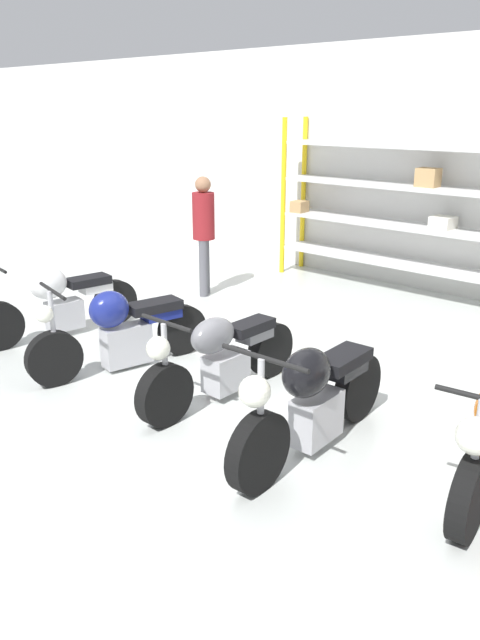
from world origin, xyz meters
TOP-DOWN VIEW (x-y plane):
  - ground_plane at (0.00, 0.00)m, footprint 30.00×30.00m
  - back_wall at (0.00, 4.92)m, footprint 30.00×0.08m
  - shelving_rack at (-0.32, 4.56)m, footprint 4.55×0.63m
  - motorcycle_white at (-2.61, 0.02)m, footprint 0.65×2.05m
  - motorcycle_blue at (-1.24, -0.08)m, footprint 0.76×2.01m
  - motorcycle_grey at (0.04, 0.09)m, footprint 0.61×2.02m
  - motorcycle_black at (1.26, -0.14)m, footprint 0.74×2.04m
  - person_browsing at (-2.56, 2.47)m, footprint 0.45×0.45m

SIDE VIEW (x-z plane):
  - ground_plane at x=0.00m, z-range 0.00..0.00m
  - motorcycle_grey at x=0.04m, z-range -0.06..0.89m
  - motorcycle_blue at x=-1.24m, z-range -0.07..0.93m
  - motorcycle_white at x=-2.61m, z-range -0.05..0.94m
  - motorcycle_black at x=1.26m, z-range -0.05..0.99m
  - person_browsing at x=-2.56m, z-range 0.16..1.88m
  - shelving_rack at x=-0.32m, z-range 0.03..2.53m
  - back_wall at x=0.00m, z-range 0.00..3.60m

